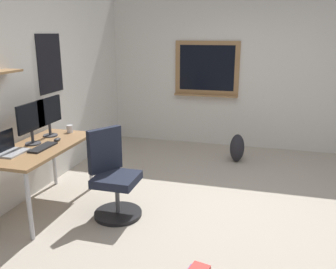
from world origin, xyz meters
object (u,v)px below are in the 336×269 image
office_chair (113,179)px  coffee_mug (70,129)px  backpack (237,148)px  desk (41,152)px  keyboard (43,147)px  monitor_primary (31,120)px  computer_mouse (57,139)px  laptop (9,148)px  monitor_secondary (49,114)px

office_chair → coffee_mug: bearing=57.4°
backpack → desk: bearing=137.6°
keyboard → backpack: size_ratio=0.87×
desk → backpack: desk is taller
monitor_primary → computer_mouse: monitor_primary is taller
desk → backpack: 2.95m
office_chair → coffee_mug: size_ratio=10.33×
backpack → office_chair: bearing=151.0°
monitor_primary → coffee_mug: bearing=-13.8°
laptop → keyboard: bearing=-44.3°
desk → monitor_primary: (0.03, 0.10, 0.35)m
laptop → backpack: size_ratio=0.73×
office_chair → backpack: size_ratio=2.22×
computer_mouse → monitor_primary: bearing=134.1°
computer_mouse → backpack: size_ratio=0.24×
office_chair → monitor_secondary: 1.14m
monitor_secondary → computer_mouse: size_ratio=4.46×
laptop → computer_mouse: laptop is taller
laptop → keyboard: 0.33m
monitor_secondary → computer_mouse: 0.35m
office_chair → monitor_primary: bearing=92.6°
laptop → monitor_secondary: monitor_secondary is taller
desk → office_chair: (0.08, -0.82, -0.26)m
keyboard → coffee_mug: coffee_mug is taller
office_chair → coffee_mug: office_chair is taller
monitor_primary → computer_mouse: size_ratio=4.46×
coffee_mug → computer_mouse: bearing=-172.2°
desk → monitor_secondary: (0.37, 0.10, 0.35)m
laptop → monitor_secondary: size_ratio=0.67×
monitor_primary → backpack: size_ratio=1.09×
keyboard → coffee_mug: (0.65, 0.05, 0.04)m
computer_mouse → desk: bearing=159.3°
monitor_secondary → coffee_mug: bearing=-33.1°
keyboard → coffee_mug: bearing=4.4°
monitor_primary → monitor_secondary: bearing=0.0°
keyboard → backpack: 2.96m
desk → office_chair: bearing=-84.7°
desk → keyboard: bearing=-130.2°
desk → coffee_mug: 0.59m
coffee_mug → backpack: bearing=-50.9°
monitor_primary → coffee_mug: (0.54, -0.13, -0.22)m
computer_mouse → backpack: (1.94, -1.89, -0.54)m
keyboard → backpack: (2.22, -1.89, -0.54)m
monitor_secondary → computer_mouse: (-0.16, -0.18, -0.25)m
monitor_primary → coffee_mug: size_ratio=5.04×
office_chair → keyboard: office_chair is taller
desk → monitor_primary: bearing=71.9°
monitor_primary → desk: bearing=-108.1°
office_chair → monitor_secondary: size_ratio=2.05×
laptop → desk: bearing=-26.5°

